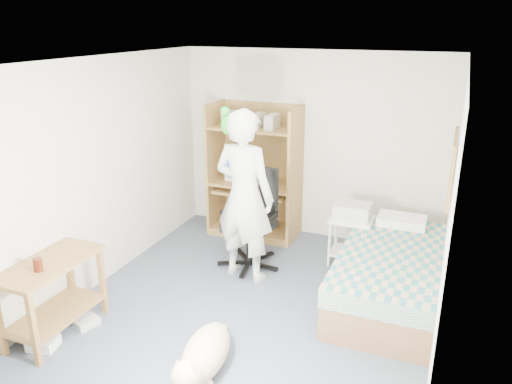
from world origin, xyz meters
TOP-DOWN VIEW (x-y plane):
  - floor at (0.00, 0.00)m, footprint 4.00×4.00m
  - wall_back at (0.00, 2.00)m, footprint 3.60×0.02m
  - wall_right at (1.80, 0.00)m, footprint 0.02×4.00m
  - wall_left at (-1.80, 0.00)m, footprint 0.02×4.00m
  - ceiling at (0.00, 0.00)m, footprint 3.60×4.00m
  - computer_hutch at (-0.70, 1.74)m, footprint 1.20×0.63m
  - bed at (1.30, 0.62)m, footprint 1.02×2.02m
  - side_desk at (-1.55, -1.20)m, footprint 0.50×1.00m
  - corkboard at (1.77, 0.90)m, footprint 0.04×0.94m
  - office_chair at (-0.37, 0.82)m, footprint 0.67×0.67m
  - person at (-0.33, 0.51)m, footprint 0.78×0.58m
  - parrot at (-0.53, 0.52)m, footprint 0.14×0.25m
  - dog at (0.03, -1.20)m, footprint 0.45×1.12m
  - printer_cart at (0.74, 1.28)m, footprint 0.50×0.40m
  - printer at (0.74, 1.28)m, footprint 0.42×0.32m
  - crt_monitor at (-0.90, 1.75)m, footprint 0.41×0.43m
  - keyboard at (-0.66, 1.58)m, footprint 0.47×0.21m
  - pencil_cup at (-0.40, 1.65)m, footprint 0.08×0.08m
  - drink_glass at (-1.50, -1.36)m, footprint 0.08×0.08m
  - floor_box_a at (-1.50, -1.44)m, footprint 0.29×0.25m
  - floor_box_b at (-1.37, -1.02)m, footprint 0.24×0.27m

SIDE VIEW (x-z plane):
  - floor at x=0.00m, z-range 0.00..0.00m
  - floor_box_b at x=-1.37m, z-range 0.00..0.08m
  - floor_box_a at x=-1.50m, z-range 0.00..0.10m
  - dog at x=0.03m, z-range -0.03..0.39m
  - bed at x=1.30m, z-range -0.04..0.62m
  - printer_cart at x=0.74m, z-range 0.10..0.70m
  - office_chair at x=-0.37m, z-range -0.17..1.02m
  - side_desk at x=-1.55m, z-range 0.12..0.87m
  - keyboard at x=-0.66m, z-range 0.66..0.69m
  - printer at x=0.74m, z-range 0.60..0.78m
  - drink_glass at x=-1.50m, z-range 0.75..0.87m
  - pencil_cup at x=-0.40m, z-range 0.76..0.88m
  - computer_hutch at x=-0.70m, z-range -0.08..1.72m
  - crt_monitor at x=-0.90m, z-range 0.77..1.13m
  - person at x=-0.33m, z-range 0.00..1.97m
  - wall_back at x=0.00m, z-range 0.00..2.50m
  - wall_right at x=1.80m, z-range 0.00..2.50m
  - wall_left at x=-1.80m, z-range 0.00..2.50m
  - corkboard at x=1.77m, z-range 1.12..1.78m
  - parrot at x=-0.53m, z-range 1.61..2.00m
  - ceiling at x=0.00m, z-range 2.49..2.51m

